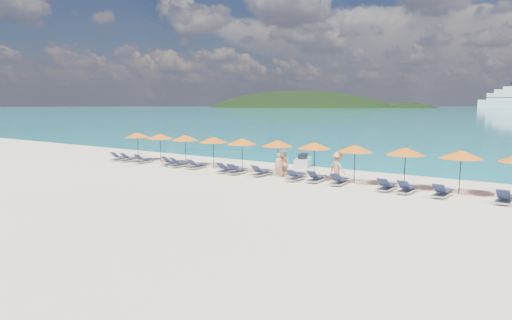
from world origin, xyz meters
The scene contains 33 objects.
ground centered at (0.00, 0.00, 0.00)m, with size 1400.00×1400.00×0.00m, color beige.
headland_main centered at (-300.00, 540.00, -38.00)m, with size 374.00×242.00×126.50m.
headland_small centered at (-150.00, 560.00, -35.00)m, with size 162.00×126.00×85.50m.
jetski centered at (-0.30, 9.46, 0.38)m, with size 1.78×2.77×0.92m.
beachgoer_a centered at (0.65, 4.57, 0.75)m, with size 0.55×0.36×1.50m, color tan.
beachgoer_b centered at (0.91, 4.70, 0.86)m, with size 0.84×0.48×1.72m, color tan.
beachgoer_c centered at (4.47, 4.77, 0.90)m, with size 1.16×0.54×1.80m, color tan.
umbrella_0 centered at (-13.47, 5.39, 2.02)m, with size 2.10×2.10×2.28m.
umbrella_1 centered at (-10.87, 5.44, 2.02)m, with size 2.10×2.10×2.28m.
umbrella_2 centered at (-8.14, 5.44, 2.02)m, with size 2.10×2.10×2.28m.
umbrella_3 centered at (-5.31, 5.34, 2.02)m, with size 2.10×2.10×2.28m.
umbrella_4 centered at (-2.74, 5.31, 2.02)m, with size 2.10×2.10×2.28m.
umbrella_5 centered at (0.00, 5.47, 2.02)m, with size 2.10×2.10×2.28m.
umbrella_6 centered at (2.59, 5.54, 2.02)m, with size 2.10×2.10×2.28m.
umbrella_7 centered at (5.28, 5.29, 2.02)m, with size 2.10×2.10×2.28m.
umbrella_8 centered at (8.07, 5.39, 2.02)m, with size 2.10×2.10×2.28m.
umbrella_9 centered at (10.78, 5.47, 2.02)m, with size 2.10×2.10×2.28m.
lounger_0 centered at (-14.09, 4.02, 0.24)m, with size 0.78×1.75×0.66m.
lounger_1 centered at (-12.88, 4.04, 0.24)m, with size 0.74×1.74×0.66m.
lounger_2 centered at (-11.32, 4.11, 0.24)m, with size 0.76×1.75×0.66m.
lounger_3 centered at (-8.56, 4.36, 0.24)m, with size 0.70×1.73×0.66m.
lounger_4 centered at (-7.50, 4.18, 0.24)m, with size 0.76×1.75×0.66m.
lounger_5 centered at (-5.95, 4.21, 0.24)m, with size 0.70×1.73×0.66m.
lounger_6 centered at (-3.17, 4.08, 0.24)m, with size 0.74×1.74×0.66m.
lounger_7 centered at (-2.19, 4.01, 0.24)m, with size 0.68×1.72×0.66m.
lounger_8 centered at (-0.48, 4.31, 0.24)m, with size 0.71×1.73×0.66m.
lounger_9 centered at (2.11, 4.13, 0.24)m, with size 0.62×1.70×0.66m.
lounger_10 centered at (3.32, 4.40, 0.24)m, with size 0.64×1.71×0.66m.
lounger_11 centered at (4.82, 4.30, 0.24)m, with size 0.66×1.71×0.66m.
lounger_12 centered at (7.52, 4.20, 0.24)m, with size 0.70×1.73×0.66m.
lounger_13 centered at (8.56, 4.18, 0.24)m, with size 0.76×1.74×0.66m.
lounger_14 centered at (10.23, 4.20, 0.24)m, with size 0.75×1.74×0.66m.
lounger_15 centered at (12.87, 4.40, 0.24)m, with size 0.72×1.73×0.66m.
Camera 1 is at (14.41, -17.82, 4.49)m, focal length 30.00 mm.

